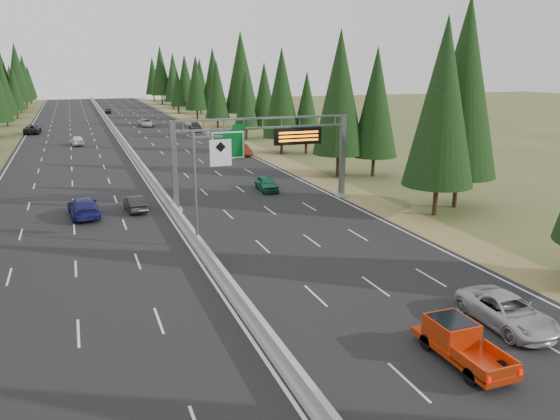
{
  "coord_description": "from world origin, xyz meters",
  "views": [
    {
      "loc": [
        -7.33,
        -10.7,
        12.29
      ],
      "look_at": [
        4.24,
        20.0,
        3.57
      ],
      "focal_mm": 35.0,
      "sensor_mm": 36.0,
      "label": 1
    }
  ],
  "objects": [
    {
      "name": "car_ahead_white",
      "position": [
        6.73,
        104.71,
        0.84
      ],
      "size": [
        3.0,
        5.65,
        1.51
      ],
      "primitive_type": "imported",
      "rotation": [
        0.0,
        0.0,
        0.09
      ],
      "color": "#B8B8B8",
      "rests_on": "road"
    },
    {
      "name": "car_ahead_green",
      "position": [
        10.35,
        40.0,
        0.81
      ],
      "size": [
        2.03,
        4.4,
        1.46
      ],
      "primitive_type": "imported",
      "rotation": [
        0.0,
        0.0,
        -0.07
      ],
      "color": "#15603D",
      "rests_on": "road"
    },
    {
      "name": "shoulder_right",
      "position": [
        17.8,
        80.0,
        0.03
      ],
      "size": [
        3.6,
        260.0,
        0.06
      ],
      "primitive_type": "cube",
      "color": "olive",
      "rests_on": "ground"
    },
    {
      "name": "car_onc_far",
      "position": [
        -14.5,
        99.95,
        0.91
      ],
      "size": [
        2.94,
        6.04,
        1.65
      ],
      "primitive_type": "imported",
      "rotation": [
        0.0,
        0.0,
        3.11
      ],
      "color": "black",
      "rests_on": "road"
    },
    {
      "name": "car_ahead_dkgrey",
      "position": [
        14.48,
        92.94,
        0.85
      ],
      "size": [
        2.59,
        5.46,
        1.54
      ],
      "primitive_type": "imported",
      "rotation": [
        0.0,
        0.0,
        -0.08
      ],
      "color": "black",
      "rests_on": "road"
    },
    {
      "name": "tree_row_right",
      "position": [
        22.02,
        69.28,
        9.3
      ],
      "size": [
        12.37,
        239.8,
        18.99
      ],
      "color": "black",
      "rests_on": "ground"
    },
    {
      "name": "silver_minivan",
      "position": [
        11.41,
        8.0,
        0.83
      ],
      "size": [
        2.65,
        5.47,
        1.5
      ],
      "primitive_type": "imported",
      "rotation": [
        0.0,
        0.0,
        -0.03
      ],
      "color": "#B2B2B7",
      "rests_on": "road"
    },
    {
      "name": "car_ahead_dkred",
      "position": [
        14.5,
        62.1,
        0.81
      ],
      "size": [
        1.82,
        4.53,
        1.46
      ],
      "primitive_type": "imported",
      "rotation": [
        0.0,
        0.0,
        0.06
      ],
      "color": "#641F0E",
      "rests_on": "road"
    },
    {
      "name": "sign_gantry",
      "position": [
        8.92,
        34.88,
        5.27
      ],
      "size": [
        16.75,
        0.98,
        7.8
      ],
      "color": "slate",
      "rests_on": "road"
    },
    {
      "name": "car_onc_white",
      "position": [
        -7.0,
        80.88,
        0.84
      ],
      "size": [
        2.12,
        4.56,
        1.51
      ],
      "primitive_type": "imported",
      "rotation": [
        0.0,
        0.0,
        3.22
      ],
      "color": "white",
      "rests_on": "road"
    },
    {
      "name": "road",
      "position": [
        0.0,
        80.0,
        0.04
      ],
      "size": [
        32.0,
        260.0,
        0.08
      ],
      "primitive_type": "cube",
      "color": "black",
      "rests_on": "ground"
    },
    {
      "name": "car_onc_blue",
      "position": [
        -7.16,
        36.1,
        0.89
      ],
      "size": [
        2.7,
        5.75,
        1.62
      ],
      "primitive_type": "imported",
      "rotation": [
        0.0,
        0.0,
        3.22
      ],
      "color": "navy",
      "rests_on": "road"
    },
    {
      "name": "car_ahead_far",
      "position": [
        1.5,
        140.84,
        0.77
      ],
      "size": [
        2.01,
        4.19,
        1.38
      ],
      "primitive_type": "imported",
      "rotation": [
        0.0,
        0.0,
        -0.1
      ],
      "color": "black",
      "rests_on": "road"
    },
    {
      "name": "hov_sign_pole",
      "position": [
        0.58,
        24.97,
        4.72
      ],
      "size": [
        2.8,
        0.5,
        8.0
      ],
      "color": "slate",
      "rests_on": "road"
    },
    {
      "name": "median_barrier",
      "position": [
        0.0,
        80.0,
        0.41
      ],
      "size": [
        0.7,
        260.0,
        0.85
      ],
      "color": "gray",
      "rests_on": "road"
    },
    {
      "name": "car_onc_near",
      "position": [
        -2.97,
        36.43,
        0.76
      ],
      "size": [
        1.75,
        4.2,
        1.35
      ],
      "primitive_type": "imported",
      "rotation": [
        0.0,
        0.0,
        3.22
      ],
      "color": "black",
      "rests_on": "road"
    },
    {
      "name": "shoulder_left",
      "position": [
        -17.8,
        80.0,
        0.03
      ],
      "size": [
        3.6,
        260.0,
        0.06
      ],
      "primitive_type": "cube",
      "color": "#495528",
      "rests_on": "ground"
    },
    {
      "name": "red_pickup",
      "position": [
        7.21,
        6.4,
        0.98
      ],
      "size": [
        1.78,
        4.98,
        1.62
      ],
      "color": "black",
      "rests_on": "road"
    }
  ]
}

